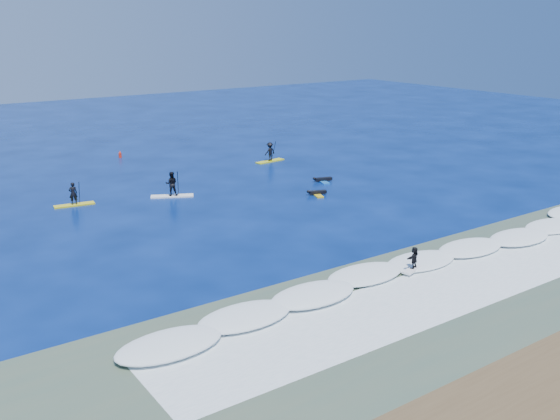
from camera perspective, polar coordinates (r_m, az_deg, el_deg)
ground at (r=42.69m, az=2.21°, el=-1.18°), size 160.00×160.00×0.00m
shallow_water at (r=33.36m, az=16.96°, el=-7.24°), size 90.00×13.00×0.01m
breaking_wave at (r=35.72m, az=11.95°, el=-5.24°), size 40.00×6.00×0.30m
whitewater at (r=33.93m, az=15.64°, el=-6.73°), size 34.00×5.00×0.02m
sup_paddler_left at (r=48.99m, az=-18.36°, el=1.12°), size 3.01×1.14×2.06m
sup_paddler_center at (r=49.54m, az=-9.88°, el=2.18°), size 3.34×2.22×2.33m
sup_paddler_right at (r=61.31m, az=-0.93°, el=5.24°), size 3.24×1.19×2.22m
prone_paddler_near at (r=49.61m, az=3.37°, el=1.56°), size 1.61×2.12×0.43m
prone_paddler_far at (r=53.78m, az=3.90°, el=2.77°), size 1.72×2.26×0.46m
wave_surfer at (r=34.94m, az=12.16°, el=-4.42°), size 1.88×0.99×1.31m
marker_buoy at (r=65.20m, az=-14.41°, el=4.92°), size 0.31×0.31×0.73m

